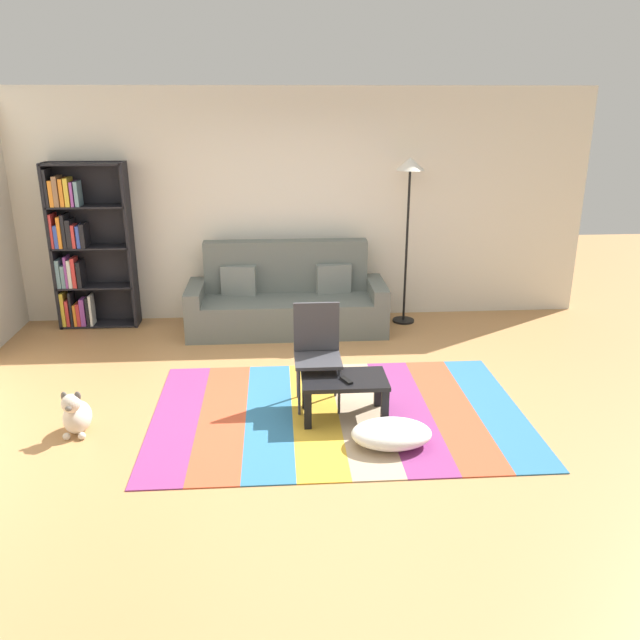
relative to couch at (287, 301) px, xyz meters
name	(u,v)px	position (x,y,z in m)	size (l,w,h in m)	color
ground_plane	(318,406)	(0.22, -2.02, -0.34)	(14.00, 14.00, 0.00)	#B27F4C
back_wall	(303,206)	(0.22, 0.53, 1.01)	(6.80, 0.10, 2.70)	silver
rug	(338,413)	(0.39, -2.19, -0.33)	(3.17, 2.10, 0.01)	#843370
couch	(287,301)	(0.00, 0.00, 0.00)	(2.26, 0.80, 1.00)	#59605B
bookshelf	(82,247)	(-2.33, 0.28, 0.61)	(0.90, 0.28, 1.90)	black
coffee_table	(344,385)	(0.43, -2.25, -0.04)	(0.71, 0.45, 0.36)	black
pouf	(391,434)	(0.75, -2.75, -0.23)	(0.63, 0.44, 0.19)	white
dog	(76,415)	(-1.75, -2.36, -0.18)	(0.22, 0.35, 0.40)	beige
standing_lamp	(409,186)	(1.41, 0.15, 1.28)	(0.32, 0.32, 1.94)	black
tv_remote	(346,380)	(0.44, -2.32, 0.04)	(0.04, 0.15, 0.02)	black
folding_chair	(317,346)	(0.22, -1.94, 0.20)	(0.40, 0.40, 0.90)	#38383D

